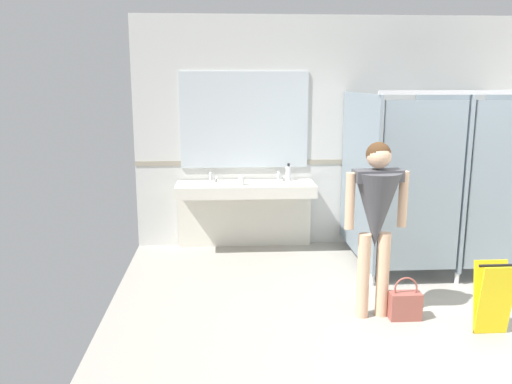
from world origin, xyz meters
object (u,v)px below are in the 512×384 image
Objects in this scene: person_standing at (376,210)px; paper_cup at (242,180)px; handbag at (405,304)px; soap_dispenser at (288,173)px; wet_floor_sign at (493,298)px.

person_standing reaches higher than paper_cup.
soap_dispenser is (-0.77, 2.12, 0.80)m from handbag.
handbag is at bearing -16.10° from person_standing.
paper_cup reaches higher than wet_floor_sign.
handbag is 0.64× the size of wet_floor_sign.
soap_dispenser is 2.87m from wet_floor_sign.
paper_cup is at bearing -157.08° from soap_dispenser.
handbag is 0.71m from wet_floor_sign.
paper_cup is 3.00m from wet_floor_sign.
paper_cup is at bearing 125.84° from handbag.
handbag is at bearing 153.37° from wet_floor_sign.
person_standing is 2.10m from paper_cup.
handbag is 2.44m from paper_cup.
paper_cup is at bearing 132.06° from wet_floor_sign.
handbag is at bearing -70.01° from soap_dispenser.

